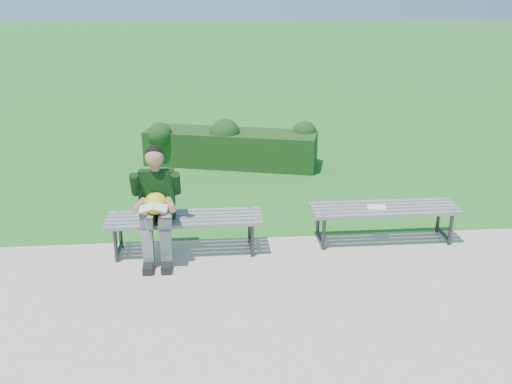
{
  "coord_description": "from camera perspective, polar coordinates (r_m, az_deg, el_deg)",
  "views": [
    {
      "loc": [
        -0.48,
        -6.48,
        3.06
      ],
      "look_at": [
        0.06,
        -0.18,
        0.7
      ],
      "focal_mm": 40.0,
      "sensor_mm": 36.0,
      "label": 1
    }
  ],
  "objects": [
    {
      "name": "ground",
      "position": [
        7.18,
        -0.62,
        -4.78
      ],
      "size": [
        80.0,
        80.0,
        0.0
      ],
      "color": "#3D7A23",
      "rests_on": "ground"
    },
    {
      "name": "walkway",
      "position": [
        5.65,
        0.76,
        -12.25
      ],
      "size": [
        30.0,
        3.5,
        0.02
      ],
      "color": "#C0B5A0",
      "rests_on": "ground"
    },
    {
      "name": "hedge",
      "position": [
        9.98,
        -2.58,
        4.66
      ],
      "size": [
        3.07,
        1.49,
        0.84
      ],
      "color": "#114015",
      "rests_on": "ground"
    },
    {
      "name": "bench_left",
      "position": [
        6.72,
        -7.17,
        -2.92
      ],
      "size": [
        1.8,
        0.5,
        0.46
      ],
      "color": "gray",
      "rests_on": "walkway"
    },
    {
      "name": "bench_right",
      "position": [
        7.13,
        12.71,
        -1.87
      ],
      "size": [
        1.8,
        0.5,
        0.46
      ],
      "color": "gray",
      "rests_on": "walkway"
    },
    {
      "name": "seated_boy",
      "position": [
        6.54,
        -9.94,
        -0.92
      ],
      "size": [
        0.56,
        0.76,
        1.31
      ],
      "color": "slate",
      "rests_on": "walkway"
    },
    {
      "name": "paper_sheet",
      "position": [
        7.08,
        11.98,
        -1.47
      ],
      "size": [
        0.25,
        0.21,
        0.01
      ],
      "color": "white",
      "rests_on": "bench_right"
    }
  ]
}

